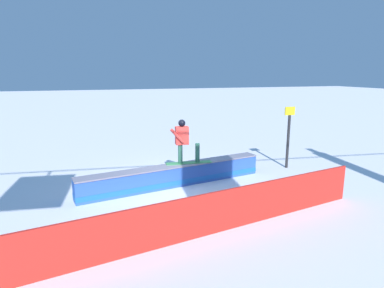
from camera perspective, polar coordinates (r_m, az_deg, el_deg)
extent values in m
plane|color=white|center=(10.39, -2.96, -7.22)|extent=(120.00, 120.00, 0.00)
cube|color=blue|center=(10.29, -2.98, -5.57)|extent=(6.05, 1.52, 0.63)
cube|color=blue|center=(10.34, -2.97, -6.40)|extent=(6.06, 1.53, 0.15)
cube|color=gray|center=(10.20, -3.00, -3.78)|extent=(6.06, 1.58, 0.04)
cube|color=#3E9254|center=(10.40, -0.54, -3.28)|extent=(1.50, 0.43, 0.01)
cylinder|color=#316D55|center=(10.27, -2.06, -1.70)|extent=(0.15, 0.15, 0.61)
cylinder|color=#316D55|center=(10.38, 0.95, -1.54)|extent=(0.15, 0.15, 0.61)
cube|color=#E63E37|center=(10.15, -1.77, 1.50)|extent=(0.42, 0.28, 0.56)
sphere|color=black|center=(10.09, -1.79, 3.67)|extent=(0.22, 0.22, 0.22)
cylinder|color=#E63E37|center=(9.96, -2.61, 1.44)|extent=(0.44, 0.13, 0.47)
cylinder|color=#E63E37|center=(10.33, -1.41, 1.85)|extent=(0.15, 0.10, 0.56)
cube|color=red|center=(7.33, 4.00, -11.86)|extent=(8.39, 1.57, 0.96)
cylinder|color=#262628|center=(12.53, 16.39, 0.38)|extent=(0.10, 0.10, 1.98)
cube|color=yellow|center=(12.36, 16.71, 5.55)|extent=(0.40, 0.04, 0.30)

